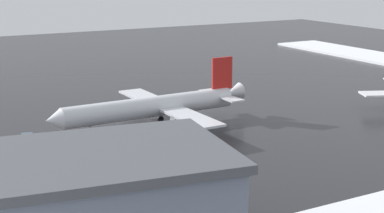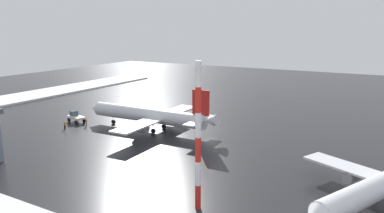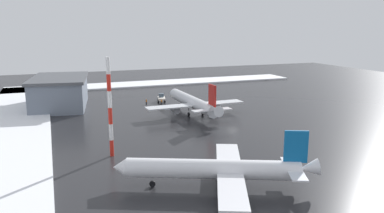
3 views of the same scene
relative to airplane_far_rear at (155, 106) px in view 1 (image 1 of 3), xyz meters
name	(u,v)px [view 1 (image 1 of 3)]	position (x,y,z in m)	size (l,w,h in m)	color
ground_plane	(200,109)	(11.17, 6.14, -3.17)	(240.00, 240.00, 0.00)	#232326
airplane_far_rear	(155,106)	(0.00, 0.00, 0.00)	(32.31, 26.74, 9.61)	silver
pushback_tug	(33,143)	(-19.07, -3.19, -1.89)	(4.98, 3.20, 2.50)	silver
ground_crew_mid_apron	(64,153)	(-16.63, -8.62, -2.20)	(0.36, 0.36, 1.71)	black
ground_crew_near_tug	(71,142)	(-14.39, -4.51, -2.20)	(0.36, 0.36, 1.71)	black
cargo_hangar	(81,204)	(-22.33, -32.70, 1.27)	(26.92, 18.49, 8.80)	slate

